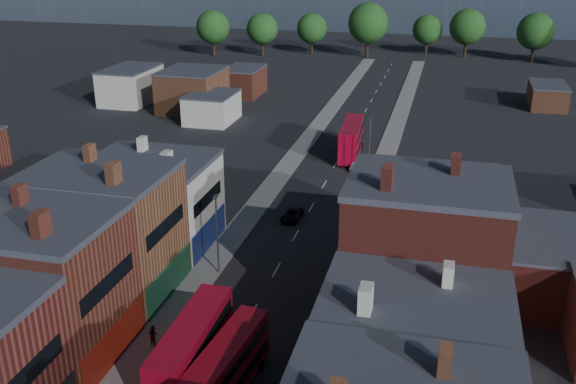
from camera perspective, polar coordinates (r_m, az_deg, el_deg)
The scene contains 11 objects.
pavement_west at distance 80.26m, azimuth -2.15°, elevation -0.37°, with size 3.00×200.00×0.12m, color gray.
pavement_east at distance 77.84m, azimuth 7.07°, elevation -1.26°, with size 3.00×200.00×0.12m, color gray.
lamp_post_2 at distance 60.65m, azimuth -6.34°, elevation -3.31°, with size 0.25×0.70×8.12m.
lamp_post_3 at distance 85.72m, azimuth 7.25°, elevation 4.22°, with size 0.25×0.70×8.12m.
bus_0 at distance 48.05m, azimuth -8.52°, elevation -13.68°, with size 2.89×11.08×4.77m.
bus_1 at distance 46.59m, azimuth -5.41°, elevation -15.22°, with size 3.34×10.05×4.26m.
bus_2 at distance 94.88m, azimuth 5.65°, elevation 4.75°, with size 3.45×11.73×5.01m.
car_2 at distance 73.61m, azimuth 0.35°, elevation -2.02°, with size 1.95×4.24×1.18m, color black.
car_3 at distance 90.03m, azimuth 6.03°, elevation 2.37°, with size 1.60×3.95×1.15m, color silver.
ped_1 at distance 52.93m, azimuth -11.91°, elevation -12.34°, with size 0.84×0.46×1.73m, color #3C1E18.
ped_3 at distance 54.78m, azimuth 4.74°, elevation -10.72°, with size 0.92×0.42×1.57m, color #615953.
Camera 1 is at (14.74, -21.28, 30.22)m, focal length 40.00 mm.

